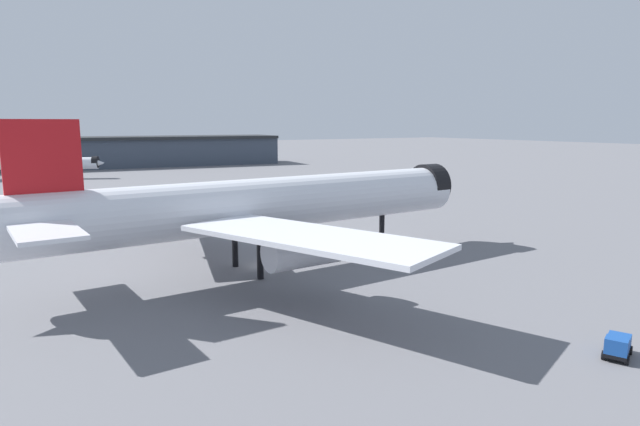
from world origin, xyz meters
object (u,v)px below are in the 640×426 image
Objects in this scene: baggage_cart_trailing at (55,233)px; airliner_near_gate at (264,205)px; baggage_tug_wing at (618,346)px; airliner_far_taxiway at (42,164)px; service_truck_front at (128,218)px.

airliner_near_gate is at bearing -165.14° from baggage_cart_trailing.
airliner_near_gate is 40.25m from baggage_tug_wing.
baggage_tug_wing is at bearing -57.41° from airliner_far_taxiway.
airliner_far_taxiway is 10.41× the size of baggage_tug_wing.
airliner_far_taxiway is 6.73× the size of service_truck_front.
baggage_tug_wing is at bearing -75.25° from airliner_near_gate.
airliner_near_gate reaches higher than baggage_cart_trailing.
airliner_near_gate reaches higher than baggage_tug_wing.
airliner_far_taxiway is 178.24m from baggage_tug_wing.
airliner_near_gate is 40.14m from baggage_cart_trailing.
service_truck_front is at bearing -98.84° from baggage_tug_wing.
airliner_far_taxiway reaches higher than service_truck_front.
airliner_near_gate is 39.79m from service_truck_front.
airliner_far_taxiway reaches higher than baggage_cart_trailing.
baggage_cart_trailing is at bearing -69.45° from airliner_far_taxiway.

